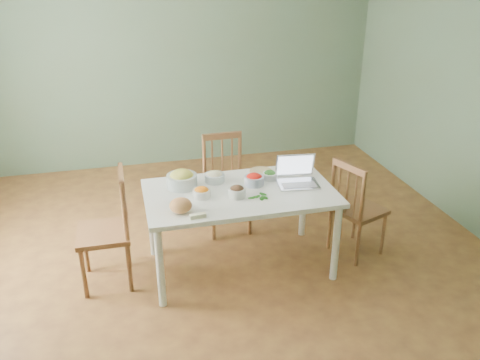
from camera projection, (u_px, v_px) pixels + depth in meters
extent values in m
cube|color=#56331C|center=(222.00, 263.00, 4.39)|extent=(5.00, 5.00, 0.00)
cube|color=#55684C|center=(177.00, 58.00, 6.04)|extent=(5.00, 0.00, 2.70)
cube|color=#55684C|center=(376.00, 336.00, 1.63)|extent=(5.00, 0.00, 2.70)
ellipsoid|color=tan|center=(181.00, 205.00, 3.71)|extent=(0.20, 0.20, 0.11)
cube|color=beige|center=(198.00, 216.00, 3.64)|extent=(0.12, 0.05, 0.03)
cylinder|color=#CBB58D|center=(261.00, 172.00, 4.40)|extent=(0.25, 0.25, 0.02)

